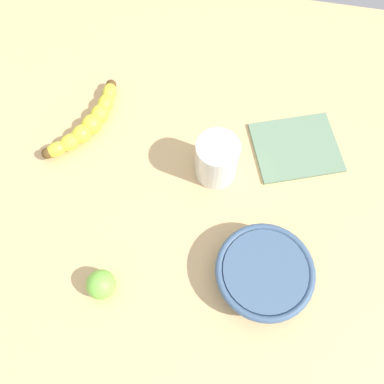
{
  "coord_description": "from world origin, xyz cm",
  "views": [
    {
      "loc": [
        8.95,
        -20.48,
        68.46
      ],
      "look_at": [
        3.75,
        6.94,
        5.0
      ],
      "focal_mm": 37.2,
      "sensor_mm": 36.0,
      "label": 1
    }
  ],
  "objects_px": {
    "banana": "(88,122)",
    "smoothie_glass": "(217,160)",
    "ceramic_bowl": "(264,273)",
    "lime_fruit": "(101,284)"
  },
  "relations": [
    {
      "from": "ceramic_bowl",
      "to": "lime_fruit",
      "type": "bearing_deg",
      "value": -165.56
    },
    {
      "from": "smoothie_glass",
      "to": "ceramic_bowl",
      "type": "distance_m",
      "value": 0.21
    },
    {
      "from": "banana",
      "to": "lime_fruit",
      "type": "height_order",
      "value": "lime_fruit"
    },
    {
      "from": "banana",
      "to": "smoothie_glass",
      "type": "xyz_separation_m",
      "value": [
        0.25,
        -0.05,
        0.02
      ]
    },
    {
      "from": "smoothie_glass",
      "to": "ceramic_bowl",
      "type": "bearing_deg",
      "value": -59.37
    },
    {
      "from": "smoothie_glass",
      "to": "lime_fruit",
      "type": "relative_size",
      "value": 1.92
    },
    {
      "from": "banana",
      "to": "lime_fruit",
      "type": "relative_size",
      "value": 4.11
    },
    {
      "from": "banana",
      "to": "smoothie_glass",
      "type": "bearing_deg",
      "value": -77.68
    },
    {
      "from": "banana",
      "to": "ceramic_bowl",
      "type": "distance_m",
      "value": 0.42
    },
    {
      "from": "smoothie_glass",
      "to": "lime_fruit",
      "type": "xyz_separation_m",
      "value": [
        -0.14,
        -0.24,
        -0.02
      ]
    }
  ]
}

